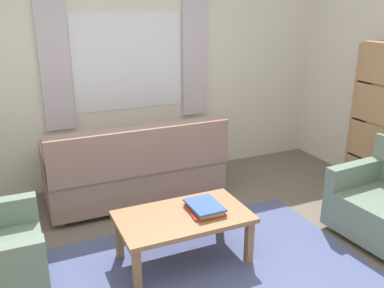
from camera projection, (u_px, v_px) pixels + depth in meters
The scene contains 7 objects.
ground_plane at pixel (212, 274), 3.40m from camera, with size 6.24×6.24×0.00m, color #6B6056.
wall_back at pixel (128, 74), 4.93m from camera, with size 5.32×0.12×2.60m, color silver.
window_with_curtains at pixel (129, 63), 4.81m from camera, with size 1.98×0.07×1.40m.
area_rug at pixel (212, 273), 3.40m from camera, with size 2.57×1.82×0.01m, color #4C5684.
couch at pixel (136, 170), 4.55m from camera, with size 1.90×0.82×0.92m.
coffee_table at pixel (183, 221), 3.47m from camera, with size 1.10×0.64×0.44m.
book_stack_on_table at pixel (205, 208), 3.49m from camera, with size 0.30×0.34×0.07m.
Camera 1 is at (-1.33, -2.56, 2.11)m, focal length 38.81 mm.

